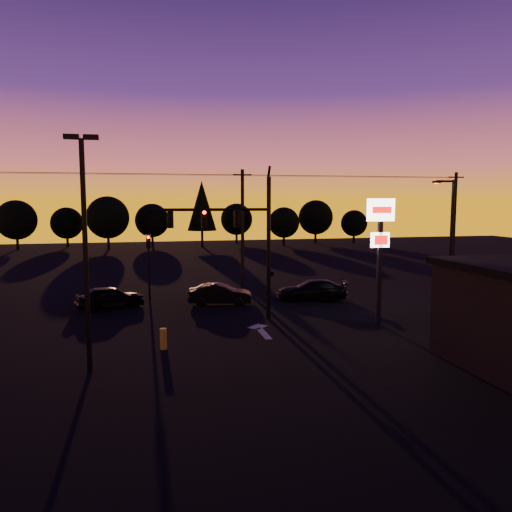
{
  "coord_description": "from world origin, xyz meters",
  "views": [
    {
      "loc": [
        -5.34,
        -22.9,
        6.7
      ],
      "look_at": [
        1.0,
        5.0,
        3.5
      ],
      "focal_mm": 35.0,
      "sensor_mm": 36.0,
      "label": 1
    }
  ],
  "objects_px": {
    "car_left": "(110,297)",
    "car_mid": "(220,294)",
    "parking_lot_light": "(85,238)",
    "streetlight": "(450,236)",
    "bollard": "(163,339)",
    "secondary_signal": "(149,257)",
    "pylon_sign": "(380,234)",
    "suv_parked": "(486,337)",
    "traffic_signal_mast": "(241,233)",
    "car_right": "(312,290)"
  },
  "relations": [
    {
      "from": "parking_lot_light",
      "to": "streetlight",
      "type": "distance_m",
      "value": 23.05
    },
    {
      "from": "bollard",
      "to": "suv_parked",
      "type": "height_order",
      "value": "suv_parked"
    },
    {
      "from": "streetlight",
      "to": "car_left",
      "type": "xyz_separation_m",
      "value": [
        -21.34,
        3.4,
        -3.71
      ]
    },
    {
      "from": "bollard",
      "to": "suv_parked",
      "type": "xyz_separation_m",
      "value": [
        14.1,
        -3.4,
        0.13
      ]
    },
    {
      "from": "bollard",
      "to": "car_left",
      "type": "bearing_deg",
      "value": 106.85
    },
    {
      "from": "parking_lot_light",
      "to": "pylon_sign",
      "type": "bearing_deg",
      "value": 17.23
    },
    {
      "from": "pylon_sign",
      "to": "parking_lot_light",
      "type": "bearing_deg",
      "value": -162.77
    },
    {
      "from": "pylon_sign",
      "to": "car_right",
      "type": "distance_m",
      "value": 8.35
    },
    {
      "from": "bollard",
      "to": "car_mid",
      "type": "distance_m",
      "value": 9.99
    },
    {
      "from": "car_mid",
      "to": "pylon_sign",
      "type": "bearing_deg",
      "value": -122.1
    },
    {
      "from": "pylon_sign",
      "to": "car_left",
      "type": "bearing_deg",
      "value": 152.83
    },
    {
      "from": "car_mid",
      "to": "streetlight",
      "type": "bearing_deg",
      "value": -91.04
    },
    {
      "from": "traffic_signal_mast",
      "to": "secondary_signal",
      "type": "bearing_deg",
      "value": 123.19
    },
    {
      "from": "car_left",
      "to": "car_mid",
      "type": "relative_size",
      "value": 1.02
    },
    {
      "from": "parking_lot_light",
      "to": "car_mid",
      "type": "height_order",
      "value": "parking_lot_light"
    },
    {
      "from": "secondary_signal",
      "to": "bollard",
      "type": "xyz_separation_m",
      "value": [
        0.44,
        -12.05,
        -2.38
      ]
    },
    {
      "from": "bollard",
      "to": "parking_lot_light",
      "type": "bearing_deg",
      "value": -140.39
    },
    {
      "from": "streetlight",
      "to": "pylon_sign",
      "type": "bearing_deg",
      "value": -149.92
    },
    {
      "from": "parking_lot_light",
      "to": "car_left",
      "type": "distance_m",
      "value": 12.75
    },
    {
      "from": "car_left",
      "to": "parking_lot_light",
      "type": "bearing_deg",
      "value": 162.73
    },
    {
      "from": "traffic_signal_mast",
      "to": "pylon_sign",
      "type": "height_order",
      "value": "traffic_signal_mast"
    },
    {
      "from": "streetlight",
      "to": "car_right",
      "type": "bearing_deg",
      "value": 159.43
    },
    {
      "from": "pylon_sign",
      "to": "car_mid",
      "type": "distance_m",
      "value": 11.21
    },
    {
      "from": "car_mid",
      "to": "suv_parked",
      "type": "relative_size",
      "value": 0.93
    },
    {
      "from": "secondary_signal",
      "to": "bollard",
      "type": "bearing_deg",
      "value": -87.91
    },
    {
      "from": "suv_parked",
      "to": "pylon_sign",
      "type": "bearing_deg",
      "value": 126.32
    },
    {
      "from": "traffic_signal_mast",
      "to": "streetlight",
      "type": "height_order",
      "value": "traffic_signal_mast"
    },
    {
      "from": "secondary_signal",
      "to": "pylon_sign",
      "type": "xyz_separation_m",
      "value": [
        12.0,
        -9.99,
        2.05
      ]
    },
    {
      "from": "secondary_signal",
      "to": "pylon_sign",
      "type": "relative_size",
      "value": 0.64
    },
    {
      "from": "car_left",
      "to": "car_right",
      "type": "relative_size",
      "value": 0.88
    },
    {
      "from": "pylon_sign",
      "to": "car_left",
      "type": "distance_m",
      "value": 16.76
    },
    {
      "from": "parking_lot_light",
      "to": "streetlight",
      "type": "bearing_deg",
      "value": 21.65
    },
    {
      "from": "traffic_signal_mast",
      "to": "car_left",
      "type": "distance_m",
      "value": 9.79
    },
    {
      "from": "secondary_signal",
      "to": "bollard",
      "type": "height_order",
      "value": "secondary_signal"
    },
    {
      "from": "suv_parked",
      "to": "car_left",
      "type": "bearing_deg",
      "value": 154.25
    },
    {
      "from": "streetlight",
      "to": "suv_parked",
      "type": "bearing_deg",
      "value": -114.8
    },
    {
      "from": "secondary_signal",
      "to": "parking_lot_light",
      "type": "xyz_separation_m",
      "value": [
        -2.5,
        -14.49,
        2.41
      ]
    },
    {
      "from": "car_left",
      "to": "suv_parked",
      "type": "height_order",
      "value": "car_left"
    },
    {
      "from": "parking_lot_light",
      "to": "bollard",
      "type": "xyz_separation_m",
      "value": [
        2.94,
        2.43,
        -4.79
      ]
    },
    {
      "from": "streetlight",
      "to": "suv_parked",
      "type": "xyz_separation_m",
      "value": [
        -4.37,
        -9.47,
        -3.81
      ]
    },
    {
      "from": "secondary_signal",
      "to": "car_mid",
      "type": "xyz_separation_m",
      "value": [
        4.42,
        -2.9,
        -2.19
      ]
    },
    {
      "from": "streetlight",
      "to": "bollard",
      "type": "xyz_separation_m",
      "value": [
        -18.47,
        -6.07,
        -3.94
      ]
    },
    {
      "from": "traffic_signal_mast",
      "to": "car_left",
      "type": "bearing_deg",
      "value": 146.18
    },
    {
      "from": "car_mid",
      "to": "suv_parked",
      "type": "bearing_deg",
      "value": -130.16
    },
    {
      "from": "streetlight",
      "to": "car_mid",
      "type": "xyz_separation_m",
      "value": [
        -14.49,
        3.09,
        -3.75
      ]
    },
    {
      "from": "car_left",
      "to": "streetlight",
      "type": "bearing_deg",
      "value": -115.99
    },
    {
      "from": "pylon_sign",
      "to": "car_right",
      "type": "relative_size",
      "value": 1.44
    },
    {
      "from": "secondary_signal",
      "to": "parking_lot_light",
      "type": "distance_m",
      "value": 14.9
    },
    {
      "from": "secondary_signal",
      "to": "car_left",
      "type": "distance_m",
      "value": 4.15
    },
    {
      "from": "secondary_signal",
      "to": "car_mid",
      "type": "relative_size",
      "value": 1.07
    }
  ]
}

